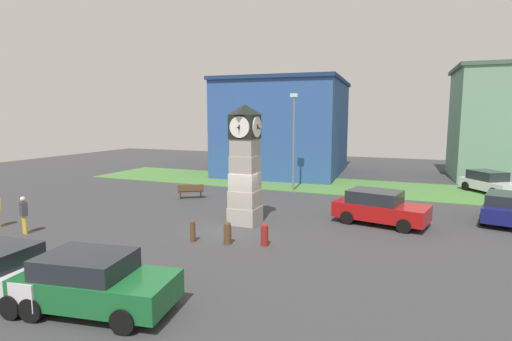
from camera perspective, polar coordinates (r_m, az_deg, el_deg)
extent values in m
plane|color=#38383A|center=(18.45, -2.88, -8.38)|extent=(71.86, 71.86, 0.00)
cube|color=#A19C91|center=(19.31, -1.56, -6.39)|extent=(1.34, 1.34, 0.82)
cube|color=#9D988E|center=(19.13, -1.57, -4.01)|extent=(1.28, 1.28, 0.82)
cube|color=#A19C92|center=(18.98, -1.58, -1.60)|extent=(1.22, 1.22, 0.82)
cube|color=#9F998F|center=(18.87, -1.58, 0.85)|extent=(1.16, 1.16, 0.82)
cube|color=#9D988E|center=(18.79, -1.59, 3.32)|extent=(1.10, 1.10, 0.82)
cube|color=black|center=(18.74, -1.61, 6.27)|extent=(1.19, 1.19, 1.12)
cylinder|color=white|center=(19.30, -0.86, 6.31)|extent=(0.97, 0.04, 0.97)
cube|color=black|center=(19.33, -0.83, 6.31)|extent=(0.06, 0.19, 0.18)
cube|color=black|center=(19.33, -0.83, 6.31)|extent=(0.04, 0.24, 0.33)
cylinder|color=white|center=(18.18, -2.39, 6.22)|extent=(0.97, 0.04, 0.97)
cube|color=black|center=(18.15, -2.43, 6.21)|extent=(0.06, 0.10, 0.22)
cube|color=black|center=(18.15, -2.43, 6.21)|extent=(0.04, 0.37, 0.06)
cylinder|color=white|center=(18.50, 0.14, 6.25)|extent=(0.04, 0.97, 0.97)
cube|color=black|center=(18.49, 0.23, 6.25)|extent=(0.04, 0.06, 0.22)
cube|color=black|center=(18.49, 0.23, 6.25)|extent=(0.32, 0.04, 0.25)
cylinder|color=white|center=(18.99, -3.31, 6.27)|extent=(0.04, 0.97, 0.97)
cube|color=black|center=(19.01, -3.39, 6.28)|extent=(0.13, 0.06, 0.21)
cube|color=black|center=(19.01, -3.39, 6.28)|extent=(0.11, 0.04, 0.37)
pyramid|color=black|center=(18.73, -1.61, 8.71)|extent=(1.25, 1.25, 0.48)
cylinder|color=maroon|center=(16.11, 1.23, -9.42)|extent=(0.30, 0.30, 0.74)
sphere|color=maroon|center=(15.99, 1.24, -8.00)|extent=(0.27, 0.27, 0.27)
cylinder|color=brown|center=(16.35, -4.10, -9.16)|extent=(0.31, 0.31, 0.74)
sphere|color=brown|center=(16.23, -4.11, -7.75)|extent=(0.28, 0.28, 0.28)
cylinder|color=brown|center=(16.80, -9.02, -8.72)|extent=(0.22, 0.22, 0.78)
sphere|color=brown|center=(16.69, -9.05, -7.33)|extent=(0.20, 0.20, 0.20)
cylinder|color=black|center=(15.70, -31.58, -11.24)|extent=(0.65, 0.25, 0.64)
cube|color=silver|center=(13.65, -32.45, -12.70)|extent=(4.09, 2.02, 0.73)
cylinder|color=black|center=(13.40, -26.10, -14.07)|extent=(0.65, 0.27, 0.64)
cylinder|color=black|center=(12.38, -31.57, -16.26)|extent=(0.65, 0.27, 0.64)
cube|color=#19602D|center=(11.73, -21.70, -15.30)|extent=(4.35, 2.48, 0.73)
cube|color=#1E2328|center=(11.68, -23.13, -12.15)|extent=(2.50, 2.04, 0.53)
cylinder|color=black|center=(11.92, -13.86, -16.23)|extent=(0.67, 0.32, 0.64)
cylinder|color=black|center=(10.55, -18.43, -19.73)|extent=(0.67, 0.32, 0.64)
cylinder|color=black|center=(13.21, -24.09, -14.26)|extent=(0.67, 0.32, 0.64)
cylinder|color=black|center=(11.99, -29.37, -16.90)|extent=(0.67, 0.32, 0.64)
cube|color=silver|center=(30.90, 30.43, -1.80)|extent=(3.62, 4.15, 0.61)
cube|color=#1E2328|center=(31.03, 30.15, -0.60)|extent=(2.52, 2.65, 0.61)
cylinder|color=black|center=(29.53, 30.79, -2.72)|extent=(0.55, 0.65, 0.64)
cylinder|color=black|center=(32.36, 30.05, -1.84)|extent=(0.55, 0.65, 0.64)
cylinder|color=black|center=(31.27, 27.81, -2.00)|extent=(0.55, 0.65, 0.64)
cube|color=#A51111|center=(20.06, 17.40, -5.53)|extent=(4.56, 2.78, 0.74)
cube|color=#1E2328|center=(20.02, 16.61, -3.58)|extent=(2.66, 2.23, 0.59)
cylinder|color=black|center=(20.68, 21.63, -6.24)|extent=(0.67, 0.35, 0.64)
cylinder|color=black|center=(18.94, 20.37, -7.44)|extent=(0.67, 0.35, 0.64)
cylinder|color=black|center=(21.38, 14.71, -5.49)|extent=(0.67, 0.35, 0.64)
cylinder|color=black|center=(19.71, 12.89, -6.56)|extent=(0.67, 0.35, 0.64)
cube|color=navy|center=(22.87, 32.15, -4.83)|extent=(2.65, 4.25, 0.69)
cube|color=#1E2328|center=(22.47, 32.21, -3.46)|extent=(2.11, 2.48, 0.52)
cylinder|color=black|center=(24.17, 30.21, -4.78)|extent=(0.36, 0.67, 0.64)
cylinder|color=black|center=(21.79, 29.64, -6.02)|extent=(0.36, 0.67, 0.64)
cube|color=brown|center=(25.51, -9.32, -2.92)|extent=(1.60, 1.31, 0.08)
cube|color=brown|center=(25.22, -9.31, -2.46)|extent=(1.36, 0.95, 0.40)
cylinder|color=#262628|center=(25.78, -7.91, -3.28)|extent=(0.06, 0.06, 0.45)
cylinder|color=#262628|center=(25.73, -10.76, -3.37)|extent=(0.06, 0.06, 0.45)
cylinder|color=#262628|center=(25.39, -7.85, -3.45)|extent=(0.06, 0.06, 0.45)
cylinder|color=#262628|center=(25.34, -10.74, -3.54)|extent=(0.06, 0.06, 0.45)
cylinder|color=gold|center=(20.29, -30.07, -6.75)|extent=(0.14, 0.14, 0.82)
cylinder|color=gold|center=(20.47, -30.22, -6.63)|extent=(0.14, 0.14, 0.82)
cube|color=#3F3F47|center=(20.23, -30.28, -4.72)|extent=(0.46, 0.37, 0.62)
sphere|color=beige|center=(20.15, -30.37, -3.55)|extent=(0.22, 0.22, 0.22)
cylinder|color=slate|center=(27.42, 5.40, 3.70)|extent=(0.14, 0.14, 6.41)
cube|color=silver|center=(27.39, 5.48, 10.66)|extent=(0.50, 0.24, 0.24)
cube|color=#2D5193|center=(36.61, 4.18, 5.97)|extent=(10.81, 12.28, 8.02)
cube|color=navy|center=(36.72, 4.25, 12.47)|extent=(11.13, 12.65, 0.30)
cube|color=#477A38|center=(29.92, 14.25, -2.32)|extent=(43.12, 7.02, 0.04)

